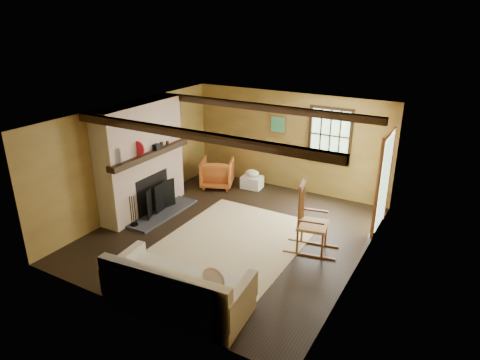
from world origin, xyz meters
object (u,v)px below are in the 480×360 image
Objects in this scene: rocking_chair at (310,223)px; sofa at (177,292)px; laundry_basket at (252,182)px; fireplace at (142,163)px; armchair at (217,173)px.

rocking_chair is 0.60× the size of sofa.
laundry_basket is at bearing 100.04° from sofa.
fireplace is 3.83m from rocking_chair.
fireplace is at bearing 81.59° from rocking_chair.
sofa is (2.73, -2.41, -0.80)m from fireplace.
fireplace reaches higher than sofa.
armchair is (-3.15, 1.79, -0.20)m from rocking_chair.
fireplace is 1.80× the size of rocking_chair.
sofa is 4.85m from armchair.
armchair is (-0.82, -0.34, 0.21)m from laundry_basket.
fireplace is 1.09× the size of sofa.
rocking_chair is 2.66× the size of laundry_basket.
laundry_basket is (1.45, 2.30, -0.95)m from fireplace.
fireplace reaches higher than laundry_basket.
laundry_basket is 0.64× the size of armchair.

